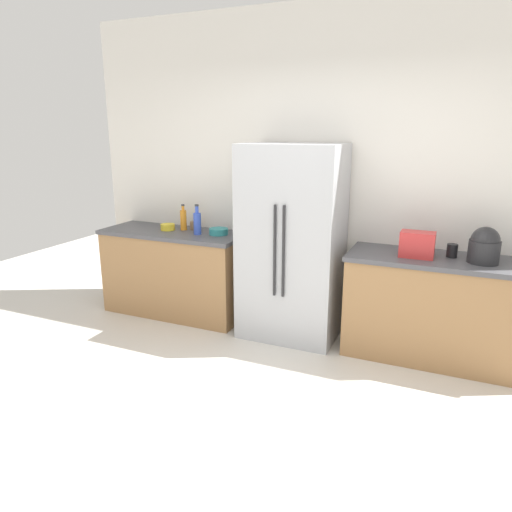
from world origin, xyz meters
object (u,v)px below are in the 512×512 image
object	(u,v)px
refrigerator	(292,243)
bowl_a	(168,227)
bottle_a	(197,223)
cup_b	(452,251)
toaster	(417,245)
rice_cooker	(485,246)
bowl_b	(219,231)
bottle_b	(183,219)
cup_a	(194,225)

from	to	relation	value
refrigerator	bowl_a	xyz separation A→B (m)	(-1.37, 0.05, 0.03)
bottle_a	cup_b	bearing A→B (deg)	2.23
refrigerator	toaster	size ratio (longest dim) A/B	6.58
toaster	bottle_a	xyz separation A→B (m)	(-2.07, 0.02, 0.01)
bowl_a	rice_cooker	bearing A→B (deg)	-0.88
bottle_a	bowl_b	size ratio (longest dim) A/B	1.58
bottle_b	cup_b	distance (m)	2.57
bowl_b	cup_a	bearing A→B (deg)	163.00
toaster	bowl_b	xyz separation A→B (m)	(-1.87, 0.10, -0.07)
rice_cooker	cup_a	xyz separation A→B (m)	(-2.71, 0.17, -0.09)
bottle_a	bottle_b	size ratio (longest dim) A/B	1.12
toaster	cup_b	bearing A→B (deg)	23.24
bottle_b	bowl_a	xyz separation A→B (m)	(-0.15, -0.07, -0.08)
refrigerator	rice_cooker	bearing A→B (deg)	0.11
bottle_a	refrigerator	bearing A→B (deg)	0.33
toaster	cup_a	world-z (taller)	toaster
bottle_b	bowl_a	size ratio (longest dim) A/B	1.83
toaster	bottle_b	distance (m)	2.31
cup_a	cup_b	world-z (taller)	cup_b
bowl_a	cup_b	bearing A→B (deg)	0.78
cup_b	bowl_b	distance (m)	2.14
cup_a	cup_b	bearing A→B (deg)	-2.08
bottle_b	cup_b	size ratio (longest dim) A/B	2.44
refrigerator	cup_b	xyz separation A→B (m)	(1.35, 0.09, 0.05)
rice_cooker	bottle_a	distance (m)	2.56
bottle_a	cup_a	world-z (taller)	bottle_a
bottle_b	cup_a	bearing A→B (deg)	31.25
toaster	cup_b	xyz separation A→B (m)	(0.26, 0.11, -0.05)
rice_cooker	bottle_b	world-z (taller)	rice_cooker
refrigerator	bowl_a	bearing A→B (deg)	177.99
rice_cooker	bowl_b	distance (m)	2.37
bowl_b	cup_b	bearing A→B (deg)	0.37
cup_b	bowl_a	xyz separation A→B (m)	(-2.72, -0.04, -0.02)
toaster	refrigerator	bearing A→B (deg)	178.51
toaster	rice_cooker	distance (m)	0.49
bottle_b	cup_a	size ratio (longest dim) A/B	3.04
bowl_b	rice_cooker	bearing A→B (deg)	-1.66
refrigerator	bottle_b	xyz separation A→B (m)	(-1.22, 0.12, 0.11)
bottle_b	cup_a	world-z (taller)	bottle_b
bottle_b	bowl_b	bearing A→B (deg)	-6.21
bottle_a	bowl_a	distance (m)	0.40
rice_cooker	bottle_a	bearing A→B (deg)	-179.81
cup_a	bowl_b	world-z (taller)	cup_a
bowl_b	toaster	bearing A→B (deg)	-3.05
bottle_a	cup_b	distance (m)	2.34
refrigerator	bowl_b	distance (m)	0.79
rice_cooker	cup_b	world-z (taller)	rice_cooker
rice_cooker	cup_a	size ratio (longest dim) A/B	3.26
bowl_a	toaster	bearing A→B (deg)	-1.78
refrigerator	rice_cooker	distance (m)	1.58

